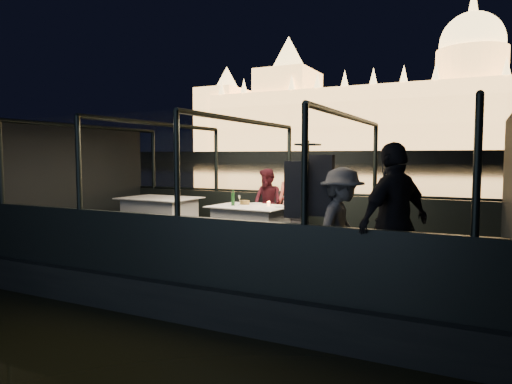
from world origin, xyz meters
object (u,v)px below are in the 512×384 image
at_px(dining_table_aft, 160,218).
at_px(passenger_stripe, 341,223).
at_px(person_woman_coral, 290,203).
at_px(person_man_maroon, 267,202).
at_px(passenger_dark, 394,230).
at_px(wine_bottle, 233,198).
at_px(coat_stand, 307,217).
at_px(chair_port_left, 266,217).
at_px(chair_port_right, 295,221).
at_px(dining_table_central, 251,226).

xyz_separation_m(dining_table_aft, passenger_stripe, (4.50, -2.09, 0.47)).
xyz_separation_m(person_woman_coral, passenger_stripe, (1.89, -2.99, 0.10)).
height_order(person_man_maroon, passenger_dark, passenger_dark).
xyz_separation_m(passenger_stripe, wine_bottle, (-2.62, 1.89, 0.06)).
bearing_deg(coat_stand, chair_port_left, 123.89).
bearing_deg(chair_port_right, passenger_stripe, -42.42).
distance_m(dining_table_aft, chair_port_right, 2.92).
height_order(coat_stand, passenger_dark, coat_stand).
distance_m(dining_table_aft, passenger_stripe, 4.98).
relative_size(dining_table_central, passenger_stripe, 0.93).
relative_size(chair_port_left, passenger_dark, 0.52).
distance_m(coat_stand, person_woman_coral, 3.36).
xyz_separation_m(dining_table_central, person_woman_coral, (0.39, 1.04, 0.36)).
xyz_separation_m(dining_table_aft, passenger_dark, (5.19, -2.34, 0.47)).
bearing_deg(person_man_maroon, person_woman_coral, 38.45).
height_order(coat_stand, wine_bottle, coat_stand).
relative_size(dining_table_aft, wine_bottle, 5.09).
xyz_separation_m(dining_table_aft, chair_port_right, (2.88, 0.50, 0.06)).
distance_m(chair_port_right, coat_stand, 2.92).
height_order(dining_table_central, passenger_dark, passenger_dark).
distance_m(chair_port_left, coat_stand, 3.43).
relative_size(chair_port_left, wine_bottle, 3.16).
height_order(dining_table_aft, chair_port_left, chair_port_left).
bearing_deg(coat_stand, person_woman_coral, 115.50).
distance_m(dining_table_central, dining_table_aft, 2.22).
distance_m(chair_port_right, passenger_stripe, 3.08).
bearing_deg(passenger_stripe, dining_table_central, 51.95).
bearing_deg(chair_port_left, coat_stand, -58.45).
height_order(chair_port_right, passenger_dark, passenger_dark).
bearing_deg(chair_port_left, chair_port_right, -17.09).
relative_size(chair_port_left, person_man_maroon, 0.67).
bearing_deg(person_man_maroon, chair_port_left, -60.35).
height_order(dining_table_central, person_woman_coral, person_woman_coral).
relative_size(person_woman_coral, person_man_maroon, 1.02).
bearing_deg(wine_bottle, person_man_maroon, 74.69).
distance_m(chair_port_right, wine_bottle, 1.30).
distance_m(coat_stand, passenger_stripe, 0.45).
bearing_deg(person_man_maroon, coat_stand, -33.09).
bearing_deg(dining_table_central, passenger_dark, -36.73).
bearing_deg(dining_table_central, person_woman_coral, 69.58).
bearing_deg(passenger_stripe, passenger_dark, -107.93).
bearing_deg(passenger_dark, dining_table_aft, -84.04).
bearing_deg(person_woman_coral, coat_stand, -75.13).
bearing_deg(dining_table_central, chair_port_left, 94.29).
xyz_separation_m(chair_port_right, passenger_stripe, (1.62, -2.59, 0.40)).
distance_m(dining_table_central, coat_stand, 2.76).
xyz_separation_m(dining_table_aft, wine_bottle, (1.88, -0.20, 0.53)).
bearing_deg(person_man_maroon, dining_table_central, -61.79).
xyz_separation_m(dining_table_central, person_man_maroon, (-0.07, 0.92, 0.36)).
xyz_separation_m(chair_port_right, person_man_maroon, (-0.73, 0.28, 0.30)).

